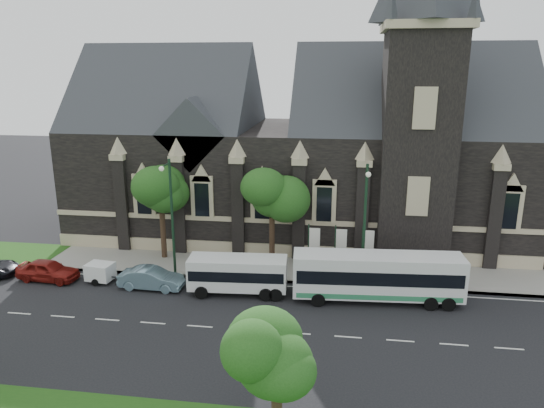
% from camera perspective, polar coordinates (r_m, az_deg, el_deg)
% --- Properties ---
extents(ground, '(160.00, 160.00, 0.00)m').
position_cam_1_polar(ground, '(31.72, -8.26, -13.69)').
color(ground, black).
rests_on(ground, ground).
extents(sidewalk, '(80.00, 5.00, 0.15)m').
position_cam_1_polar(sidewalk, '(39.98, -4.50, -7.09)').
color(sidewalk, gray).
rests_on(sidewalk, ground).
extents(museum, '(40.00, 17.70, 29.90)m').
position_cam_1_polar(museum, '(45.97, 4.07, 6.40)').
color(museum, black).
rests_on(museum, ground).
extents(tree_park_east, '(3.40, 3.40, 6.28)m').
position_cam_1_polar(tree_park_east, '(20.37, 1.15, -16.36)').
color(tree_park_east, black).
rests_on(tree_park_east, ground).
extents(tree_walk_right, '(4.08, 4.08, 7.80)m').
position_cam_1_polar(tree_walk_right, '(38.76, 0.35, 1.19)').
color(tree_walk_right, black).
rests_on(tree_walk_right, ground).
extents(tree_walk_left, '(3.91, 3.91, 7.64)m').
position_cam_1_polar(tree_walk_left, '(40.91, -12.26, 1.47)').
color(tree_walk_left, black).
rests_on(tree_walk_left, ground).
extents(street_lamp_near, '(0.36, 1.88, 9.00)m').
position_cam_1_polar(street_lamp_near, '(35.19, 10.58, -1.76)').
color(street_lamp_near, '#15311F').
rests_on(street_lamp_near, ground).
extents(street_lamp_mid, '(0.36, 1.88, 9.00)m').
position_cam_1_polar(street_lamp_mid, '(37.20, -11.49, -0.87)').
color(street_lamp_mid, '#15311F').
rests_on(street_lamp_mid, ground).
extents(banner_flag_left, '(0.90, 0.10, 4.00)m').
position_cam_1_polar(banner_flag_left, '(37.87, 4.63, -4.65)').
color(banner_flag_left, '#15311F').
rests_on(banner_flag_left, ground).
extents(banner_flag_center, '(0.90, 0.10, 4.00)m').
position_cam_1_polar(banner_flag_center, '(37.82, 7.66, -4.77)').
color(banner_flag_center, '#15311F').
rests_on(banner_flag_center, ground).
extents(banner_flag_right, '(0.90, 0.10, 4.00)m').
position_cam_1_polar(banner_flag_right, '(37.88, 10.70, -4.88)').
color(banner_flag_right, '#15311F').
rests_on(banner_flag_right, ground).
extents(tour_coach, '(11.39, 3.24, 3.28)m').
position_cam_1_polar(tour_coach, '(34.52, 11.98, -8.05)').
color(tour_coach, silver).
rests_on(tour_coach, ground).
extents(shuttle_bus, '(6.92, 2.79, 2.62)m').
position_cam_1_polar(shuttle_bus, '(35.03, -3.90, -7.86)').
color(shuttle_bus, silver).
rests_on(shuttle_bus, ground).
extents(box_trailer, '(2.77, 1.64, 1.44)m').
position_cam_1_polar(box_trailer, '(39.03, -19.06, -7.33)').
color(box_trailer, silver).
rests_on(box_trailer, ground).
extents(sedan, '(4.67, 1.75, 1.52)m').
position_cam_1_polar(sedan, '(36.98, -13.63, -8.27)').
color(sedan, '#6D8E9D').
rests_on(sedan, ground).
extents(car_far_red, '(4.73, 2.18, 1.57)m').
position_cam_1_polar(car_far_red, '(40.81, -24.27, -6.92)').
color(car_far_red, maroon).
rests_on(car_far_red, ground).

